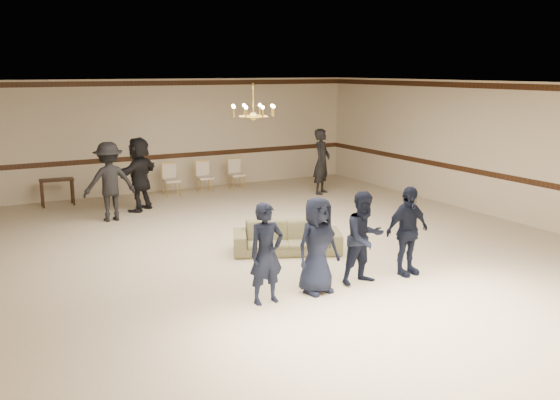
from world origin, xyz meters
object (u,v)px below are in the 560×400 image
at_px(adult_mid, 139,174).
at_px(banquet_chair_left, 171,180).
at_px(boy_b, 318,245).
at_px(boy_a, 266,253).
at_px(adult_left, 109,182).
at_px(chandelier, 253,100).
at_px(adult_right, 322,161).
at_px(banquet_chair_mid, 205,177).
at_px(settee, 287,238).
at_px(banquet_chair_right, 237,174).
at_px(boy_c, 364,238).
at_px(boy_d, 407,231).
at_px(console_table, 57,192).

bearing_deg(adult_mid, banquet_chair_left, -173.49).
height_order(boy_b, adult_mid, adult_mid).
bearing_deg(banquet_chair_left, boy_a, -97.70).
xyz_separation_m(adult_left, banquet_chair_left, (2.16, 2.03, -0.48)).
height_order(chandelier, adult_right, chandelier).
bearing_deg(adult_left, banquet_chair_mid, -147.56).
distance_m(chandelier, boy_a, 4.00).
bearing_deg(adult_left, boy_b, 105.23).
height_order(settee, banquet_chair_left, banquet_chair_left).
bearing_deg(banquet_chair_right, adult_left, -152.32).
relative_size(boy_a, boy_c, 1.00).
distance_m(boy_d, banquet_chair_mid, 8.33).
bearing_deg(boy_b, settee, 67.10).
bearing_deg(settee, banquet_chair_left, 116.04).
relative_size(adult_mid, banquet_chair_mid, 2.08).
distance_m(chandelier, banquet_chair_left, 5.72).
bearing_deg(adult_right, adult_mid, 138.34).
bearing_deg(adult_left, adult_mid, -142.47).
xyz_separation_m(boy_b, boy_d, (1.80, 0.00, 0.00)).
xyz_separation_m(boy_a, banquet_chair_mid, (2.31, 8.31, -0.33)).
height_order(chandelier, boy_c, chandelier).
height_order(boy_a, boy_d, same).
bearing_deg(boy_b, adult_right, 50.74).
bearing_deg(banquet_chair_left, boy_d, -79.24).
xyz_separation_m(adult_left, banquet_chair_mid, (3.16, 2.03, -0.48)).
bearing_deg(console_table, boy_a, -74.38).
bearing_deg(adult_mid, settee, 66.49).
relative_size(adult_right, banquet_chair_right, 2.08).
bearing_deg(console_table, adult_left, -64.95).
relative_size(settee, banquet_chair_mid, 2.32).
distance_m(boy_c, banquet_chair_mid, 8.33).
bearing_deg(boy_d, console_table, 113.52).
distance_m(boy_c, adult_left, 6.81).
height_order(boy_d, banquet_chair_right, boy_d).
height_order(boy_d, console_table, boy_d).
bearing_deg(adult_left, console_table, -69.67).
xyz_separation_m(adult_right, banquet_chair_right, (-1.84, 1.73, -0.48)).
height_order(adult_right, banquet_chair_mid, adult_right).
distance_m(settee, adult_left, 4.86).
bearing_deg(boy_d, boy_a, 176.22).
height_order(boy_b, banquet_chair_mid, boy_b).
height_order(boy_b, settee, boy_b).
height_order(boy_a, banquet_chair_right, boy_a).
distance_m(banquet_chair_mid, banquet_chair_right, 1.00).
relative_size(chandelier, adult_mid, 0.51).
relative_size(chandelier, boy_c, 0.61).
height_order(boy_b, adult_right, adult_right).
distance_m(adult_right, banquet_chair_right, 2.57).
height_order(boy_c, adult_left, adult_left).
bearing_deg(adult_mid, banquet_chair_right, 162.08).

